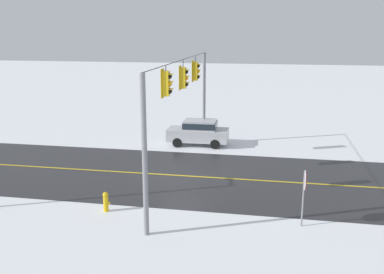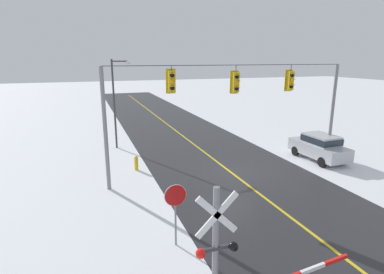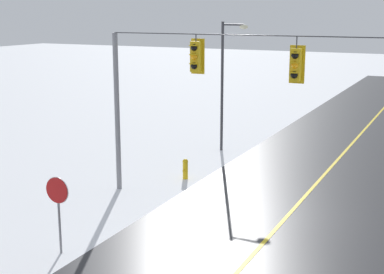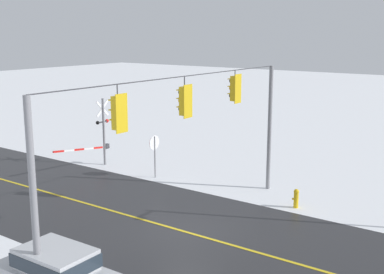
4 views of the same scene
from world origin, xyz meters
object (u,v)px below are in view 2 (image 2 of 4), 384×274
object	(u,v)px
railroad_crossing	(229,269)
fire_hydrant	(136,163)
stop_sign	(175,202)
parked_car_silver	(320,146)
streetlamp_near	(117,96)

from	to	relation	value
railroad_crossing	fire_hydrant	size ratio (longest dim) A/B	4.86
stop_sign	railroad_crossing	xyz separation A→B (m)	(0.03, -4.18, 0.29)
stop_sign	parked_car_silver	xyz separation A→B (m)	(11.68, 6.21, -0.76)
stop_sign	railroad_crossing	world-z (taller)	railroad_crossing
stop_sign	railroad_crossing	size ratio (longest dim) A/B	0.55
stop_sign	fire_hydrant	bearing A→B (deg)	90.30
railroad_crossing	fire_hydrant	bearing A→B (deg)	90.32
streetlamp_near	stop_sign	bearing A→B (deg)	-88.19
parked_car_silver	railroad_crossing	bearing A→B (deg)	-138.28
parked_car_silver	fire_hydrant	size ratio (longest dim) A/B	4.81
railroad_crossing	parked_car_silver	xyz separation A→B (m)	(11.65, 10.39, -1.05)
stop_sign	streetlamp_near	distance (m)	13.78
fire_hydrant	stop_sign	bearing A→B (deg)	-89.70
railroad_crossing	streetlamp_near	size ratio (longest dim) A/B	0.66
fire_hydrant	parked_car_silver	bearing A→B (deg)	-10.03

